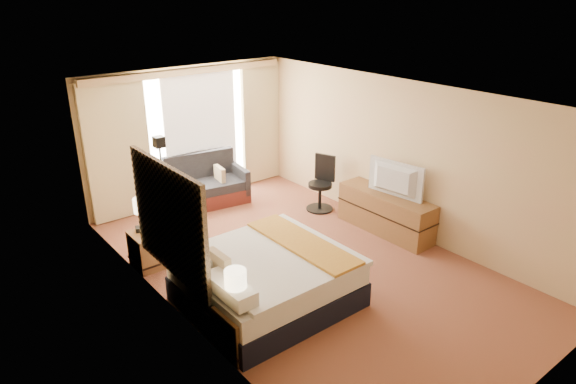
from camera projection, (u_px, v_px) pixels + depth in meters
floor at (304, 264)px, 7.89m from camera, size 4.20×7.00×0.02m
ceiling at (307, 96)px, 6.91m from camera, size 4.20×7.00×0.02m
wall_back at (188, 134)px, 9.93m from camera, size 4.20×0.02×2.60m
wall_front at (545, 290)px, 4.87m from camera, size 4.20×0.02×2.60m
wall_left at (173, 225)px, 6.18m from camera, size 0.02×7.00×2.60m
wall_right at (400, 157)px, 8.62m from camera, size 0.02×7.00×2.60m
headboard at (169, 220)px, 6.36m from camera, size 0.06×1.85×1.50m
nightstand_left at (241, 330)px, 5.94m from camera, size 0.45×0.52×0.55m
nightstand_right at (148, 250)px, 7.75m from camera, size 0.45×0.52×0.55m
media_dresser at (385, 213)px, 8.82m from camera, size 0.50×1.80×0.70m
window at (200, 131)px, 10.05m from camera, size 2.30×0.02×2.30m
curtains at (190, 130)px, 9.81m from camera, size 4.12×0.19×2.56m
bed at (266, 279)px, 6.81m from camera, size 2.05×1.88×1.00m
loveseat at (205, 187)px, 10.00m from camera, size 1.65×1.05×0.96m
floor_lamp at (161, 166)px, 8.43m from camera, size 0.22×0.22×1.73m
desk_chair at (321, 186)px, 9.68m from camera, size 0.52×0.52×1.05m
lamp_left at (235, 280)px, 5.68m from camera, size 0.25×0.25×0.53m
lamp_right at (142, 206)px, 7.56m from camera, size 0.25×0.25×0.53m
tissue_box at (241, 302)px, 5.89m from camera, size 0.15×0.15×0.12m
telephone at (142, 229)px, 7.71m from camera, size 0.21×0.19×0.07m
television at (392, 180)px, 8.45m from camera, size 0.26×1.04×0.59m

